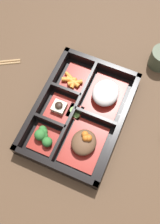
% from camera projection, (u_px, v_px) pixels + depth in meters
% --- Properties ---
extents(ground_plane, '(3.00, 3.00, 0.00)m').
position_uv_depth(ground_plane, '(80.00, 115.00, 0.74)').
color(ground_plane, '#4C3523').
extents(bento_base, '(0.34, 0.24, 0.01)m').
position_uv_depth(bento_base, '(80.00, 115.00, 0.73)').
color(bento_base, black).
rests_on(bento_base, ground_plane).
extents(bento_rim, '(0.34, 0.24, 0.04)m').
position_uv_depth(bento_rim, '(79.00, 112.00, 0.72)').
color(bento_rim, black).
rests_on(bento_rim, ground_plane).
extents(bowl_rice, '(0.13, 0.10, 0.04)m').
position_uv_depth(bowl_rice, '(105.00, 94.00, 0.73)').
color(bowl_rice, maroon).
rests_on(bowl_rice, bento_base).
extents(bowl_stew, '(0.13, 0.10, 0.05)m').
position_uv_depth(bowl_stew, '(84.00, 143.00, 0.68)').
color(bowl_stew, maroon).
rests_on(bowl_stew, bento_base).
extents(bowl_carrots, '(0.09, 0.07, 0.02)m').
position_uv_depth(bowl_carrots, '(73.00, 80.00, 0.76)').
color(bowl_carrots, maroon).
rests_on(bowl_carrots, bento_base).
extents(bowl_tofu, '(0.08, 0.07, 0.03)m').
position_uv_depth(bowl_tofu, '(59.00, 108.00, 0.73)').
color(bowl_tofu, maroon).
rests_on(bowl_tofu, bento_base).
extents(bowl_greens, '(0.07, 0.07, 0.04)m').
position_uv_depth(bowl_greens, '(43.00, 137.00, 0.69)').
color(bowl_greens, maroon).
rests_on(bowl_greens, bento_base).
extents(bowl_pickles, '(0.04, 0.04, 0.01)m').
position_uv_depth(bowl_pickles, '(75.00, 113.00, 0.73)').
color(bowl_pickles, maroon).
rests_on(bowl_pickles, bento_base).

